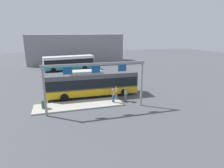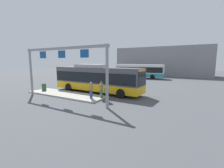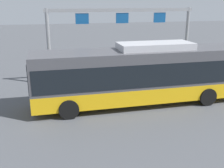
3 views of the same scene
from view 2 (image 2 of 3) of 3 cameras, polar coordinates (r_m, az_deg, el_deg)
The scene contains 10 objects.
ground_plane at distance 19.77m, azimuth -5.47°, elevation -3.01°, with size 120.00×120.00×0.00m, color #4C4F54.
platform_curb at distance 18.91m, azimuth -16.35°, elevation -3.58°, with size 10.00×2.80×0.16m, color #B2ADA3.
bus_main at distance 19.50m, azimuth -5.56°, elevation 2.22°, with size 11.79×2.83×3.46m.
bus_background_left at distance 36.77m, azimuth 9.86°, elevation 4.90°, with size 10.95×3.86×3.10m.
person_boarding at distance 16.03m, azimuth -3.92°, elevation -1.82°, with size 0.43×0.58×1.67m.
person_waiting_near at distance 15.76m, azimuth -7.61°, elevation -2.05°, with size 0.51×0.60×1.67m.
person_waiting_mid at distance 15.08m, azimuth -1.81°, elevation -3.06°, with size 0.38×0.56×1.67m.
platform_sign_gantry at distance 16.05m, azimuth -17.61°, elevation 7.78°, with size 10.72×0.24×5.20m.
station_building at distance 46.09m, azimuth 17.80°, elevation 7.75°, with size 24.44×8.00×7.52m, color gray.
trash_bin at distance 21.68m, azimuth -23.33°, elevation -1.02°, with size 0.52×0.52×0.90m, color #2D5133.
Camera 2 is at (11.58, -15.55, 3.85)m, focal length 25.33 mm.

